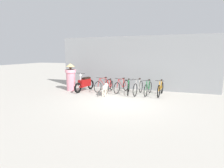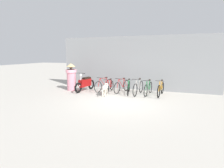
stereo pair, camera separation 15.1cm
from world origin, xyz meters
TOP-DOWN VIEW (x-y plane):
  - ground_plane at (0.00, 0.00)m, footprint 60.00×60.00m
  - shop_wall_back at (0.00, 3.32)m, footprint 9.96×0.20m
  - bicycle_0 at (-1.66, 2.16)m, footprint 0.60×1.69m
  - bicycle_1 at (-1.20, 1.92)m, footprint 0.46×1.69m
  - bicycle_2 at (-0.51, 2.17)m, footprint 0.57×1.68m
  - bicycle_3 at (-0.03, 1.92)m, footprint 0.46×1.69m
  - bicycle_4 at (0.52, 1.89)m, footprint 0.46×1.78m
  - bicycle_5 at (1.06, 1.99)m, footprint 0.46×1.69m
  - bicycle_6 at (1.73, 2.02)m, footprint 0.46×1.76m
  - motorcycle at (-2.74, 1.77)m, footprint 0.58×1.90m
  - stray_dog at (-1.14, 1.04)m, footprint 0.38×1.11m
  - person_in_robes at (-3.65, 1.70)m, footprint 0.83×0.83m

SIDE VIEW (x-z plane):
  - ground_plane at x=0.00m, z-range 0.00..0.00m
  - bicycle_1 at x=-1.20m, z-range -0.07..0.74m
  - bicycle_6 at x=1.73m, z-range -0.08..0.80m
  - bicycle_3 at x=-0.03m, z-range -0.07..0.79m
  - bicycle_2 at x=-0.51m, z-range -0.07..0.79m
  - bicycle_5 at x=1.06m, z-range -0.07..0.79m
  - bicycle_0 at x=-1.66m, z-range -0.07..0.79m
  - bicycle_4 at x=0.52m, z-range -0.08..0.84m
  - stray_dog at x=-1.14m, z-range 0.12..0.76m
  - motorcycle at x=-2.74m, z-range -0.11..1.03m
  - person_in_robes at x=-3.65m, z-range 0.01..1.68m
  - shop_wall_back at x=0.00m, z-range 0.00..3.34m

